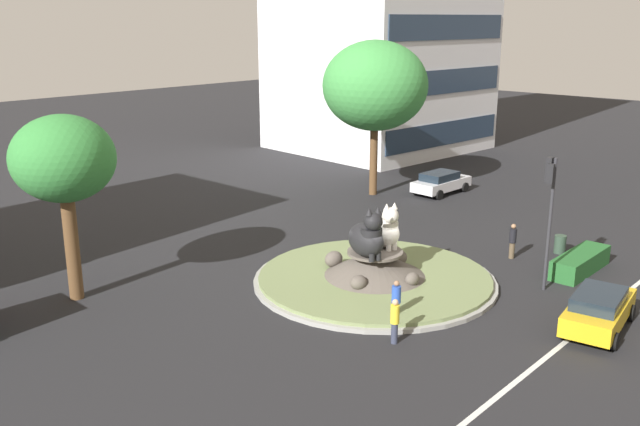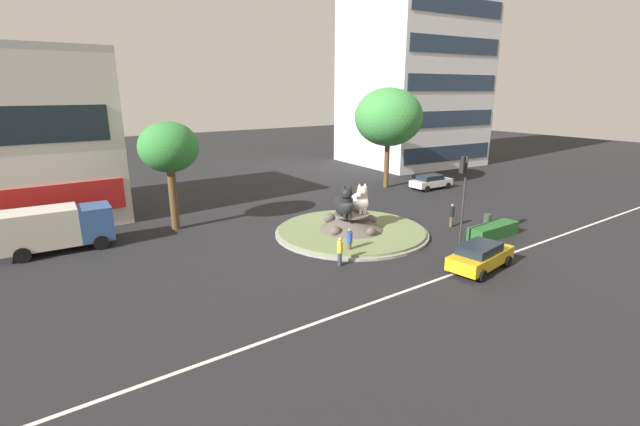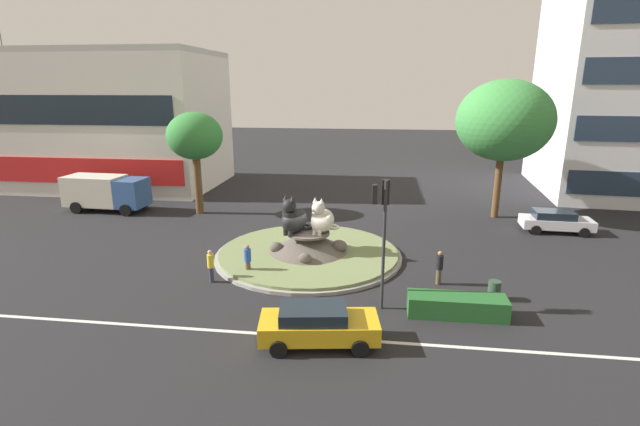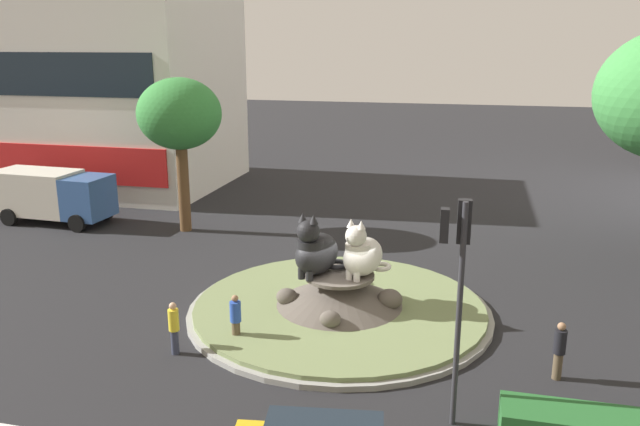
# 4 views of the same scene
# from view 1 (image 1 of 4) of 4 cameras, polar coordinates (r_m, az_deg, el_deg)

# --- Properties ---
(ground_plane) EXTENTS (160.00, 160.00, 0.00)m
(ground_plane) POSITION_cam_1_polar(r_m,az_deg,el_deg) (30.75, 4.48, -5.67)
(ground_plane) COLOR black
(lane_centreline) EXTENTS (112.00, 0.20, 0.01)m
(lane_centreline) POSITION_cam_1_polar(r_m,az_deg,el_deg) (26.84, 19.53, -9.89)
(lane_centreline) COLOR silver
(lane_centreline) RESTS_ON ground
(roundabout_island) EXTENTS (10.60, 10.60, 1.45)m
(roundabout_island) POSITION_cam_1_polar(r_m,az_deg,el_deg) (30.60, 4.49, -4.88)
(roundabout_island) COLOR gray
(roundabout_island) RESTS_ON ground
(cat_statue_black) EXTENTS (1.89, 2.26, 2.27)m
(cat_statue_black) POSITION_cam_1_polar(r_m,az_deg,el_deg) (29.27, 3.91, -2.05)
(cat_statue_black) COLOR black
(cat_statue_black) RESTS_ON roundabout_island
(cat_statue_white) EXTENTS (1.90, 2.14, 2.09)m
(cat_statue_white) POSITION_cam_1_polar(r_m,az_deg,el_deg) (30.63, 5.36, -1.40)
(cat_statue_white) COLOR silver
(cat_statue_white) RESTS_ON roundabout_island
(traffic_light_mast) EXTENTS (0.71, 0.56, 5.72)m
(traffic_light_mast) POSITION_cam_1_polar(r_m,az_deg,el_deg) (30.07, 18.30, 1.39)
(traffic_light_mast) COLOR #2D2D33
(traffic_light_mast) RESTS_ON ground
(clipped_hedge_strip) EXTENTS (4.10, 1.20, 0.90)m
(clipped_hedge_strip) POSITION_cam_1_polar(r_m,az_deg,el_deg) (33.87, 20.56, -3.81)
(clipped_hedge_strip) COLOR #235B28
(clipped_hedge_strip) RESTS_ON ground
(broadleaf_tree_behind_island) EXTENTS (4.07, 4.07, 7.61)m
(broadleaf_tree_behind_island) POSITION_cam_1_polar(r_m,az_deg,el_deg) (29.11, -20.30, 4.04)
(broadleaf_tree_behind_island) COLOR brown
(broadleaf_tree_behind_island) RESTS_ON ground
(second_tree_near_tower) EXTENTS (6.67, 6.67, 9.90)m
(second_tree_near_tower) POSITION_cam_1_polar(r_m,az_deg,el_deg) (44.68, 4.54, 10.34)
(second_tree_near_tower) COLOR brown
(second_tree_near_tower) RESTS_ON ground
(pedestrian_blue_shirt) EXTENTS (0.35, 0.35, 1.64)m
(pedestrian_blue_shirt) POSITION_cam_1_polar(r_m,az_deg,el_deg) (26.74, 6.26, -7.10)
(pedestrian_blue_shirt) COLOR brown
(pedestrian_blue_shirt) RESTS_ON ground
(pedestrian_black_shirt) EXTENTS (0.34, 0.34, 1.72)m
(pedestrian_black_shirt) POSITION_cam_1_polar(r_m,az_deg,el_deg) (34.58, 15.51, -2.16)
(pedestrian_black_shirt) COLOR brown
(pedestrian_black_shirt) RESTS_ON ground
(pedestrian_yellow_shirt) EXTENTS (0.32, 0.32, 1.68)m
(pedestrian_yellow_shirt) POSITION_cam_1_polar(r_m,az_deg,el_deg) (24.98, 6.15, -8.71)
(pedestrian_yellow_shirt) COLOR #33384C
(pedestrian_yellow_shirt) RESTS_ON ground
(sedan_on_far_lane) EXTENTS (4.66, 2.50, 1.52)m
(sedan_on_far_lane) POSITION_cam_1_polar(r_m,az_deg,el_deg) (27.91, 21.89, -7.32)
(sedan_on_far_lane) COLOR gold
(sedan_on_far_lane) RESTS_ON ground
(hatchback_near_shophouse) EXTENTS (4.50, 2.17, 1.45)m
(hatchback_near_shophouse) POSITION_cam_1_polar(r_m,az_deg,el_deg) (46.42, 9.88, 2.51)
(hatchback_near_shophouse) COLOR silver
(hatchback_near_shophouse) RESTS_ON ground
(litter_bin) EXTENTS (0.56, 0.56, 0.90)m
(litter_bin) POSITION_cam_1_polar(r_m,az_deg,el_deg) (36.20, 19.08, -2.44)
(litter_bin) COLOR #2D4233
(litter_bin) RESTS_ON ground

